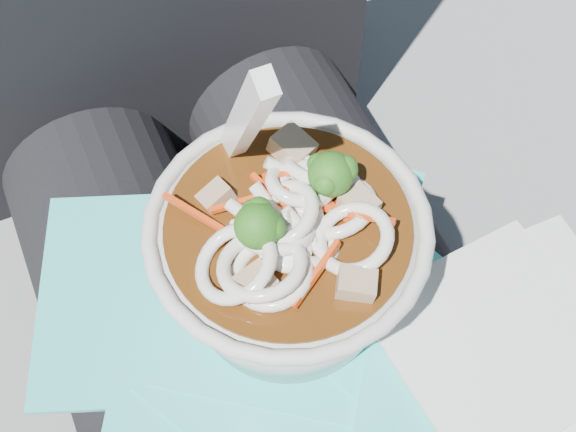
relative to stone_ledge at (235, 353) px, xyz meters
name	(u,v)px	position (x,y,z in m)	size (l,w,h in m)	color
stone_ledge	(235,353)	(0.00, 0.00, 0.00)	(1.00, 0.50, 0.47)	slate
lap	(288,372)	(0.00, -0.15, 0.31)	(0.30, 0.48, 0.14)	black
person_body	(238,254)	(0.00, -0.06, 0.33)	(0.34, 0.94, 1.01)	black
plastic_bag	(303,353)	(0.00, -0.17, 0.39)	(0.33, 0.32, 0.02)	#30C8C3
napkins	(516,339)	(0.12, -0.22, 0.40)	(0.16, 0.14, 0.01)	silver
udon_bowl	(288,254)	(0.01, -0.14, 0.45)	(0.19, 0.19, 0.20)	silver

